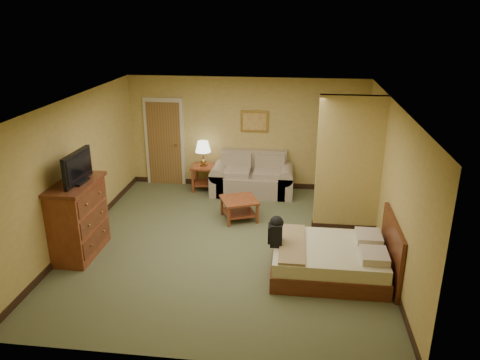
% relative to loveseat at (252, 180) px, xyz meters
% --- Properties ---
extents(floor, '(6.00, 6.00, 0.00)m').
position_rel_loveseat_xyz_m(floor, '(-0.20, -2.58, -0.31)').
color(floor, '#555C3B').
rests_on(floor, ground).
extents(ceiling, '(6.00, 6.00, 0.00)m').
position_rel_loveseat_xyz_m(ceiling, '(-0.20, -2.58, 2.29)').
color(ceiling, white).
rests_on(ceiling, back_wall).
extents(back_wall, '(5.50, 0.02, 2.60)m').
position_rel_loveseat_xyz_m(back_wall, '(-0.20, 0.42, 0.99)').
color(back_wall, tan).
rests_on(back_wall, floor).
extents(left_wall, '(0.02, 6.00, 2.60)m').
position_rel_loveseat_xyz_m(left_wall, '(-2.95, -2.58, 0.99)').
color(left_wall, tan).
rests_on(left_wall, floor).
extents(right_wall, '(0.02, 6.00, 2.60)m').
position_rel_loveseat_xyz_m(right_wall, '(2.55, -2.58, 0.99)').
color(right_wall, tan).
rests_on(right_wall, floor).
extents(partition, '(1.20, 0.15, 2.60)m').
position_rel_loveseat_xyz_m(partition, '(1.95, -1.65, 0.99)').
color(partition, tan).
rests_on(partition, floor).
extents(door, '(0.94, 0.16, 2.10)m').
position_rel_loveseat_xyz_m(door, '(-2.15, 0.39, 0.72)').
color(door, beige).
rests_on(door, floor).
extents(baseboard, '(5.50, 0.02, 0.12)m').
position_rel_loveseat_xyz_m(baseboard, '(-0.20, 0.41, -0.25)').
color(baseboard, black).
rests_on(baseboard, floor).
extents(loveseat, '(1.87, 0.87, 0.95)m').
position_rel_loveseat_xyz_m(loveseat, '(0.00, 0.00, 0.00)').
color(loveseat, tan).
rests_on(loveseat, floor).
extents(side_table, '(0.54, 0.54, 0.59)m').
position_rel_loveseat_xyz_m(side_table, '(-1.15, 0.07, 0.08)').
color(side_table, maroon).
rests_on(side_table, floor).
extents(table_lamp, '(0.35, 0.35, 0.59)m').
position_rel_loveseat_xyz_m(table_lamp, '(-1.15, 0.07, 0.73)').
color(table_lamp, '#A1743B').
rests_on(table_lamp, side_table).
extents(coffee_table, '(0.89, 0.89, 0.44)m').
position_rel_loveseat_xyz_m(coffee_table, '(-0.12, -1.46, 0.01)').
color(coffee_table, maroon).
rests_on(coffee_table, floor).
extents(wall_picture, '(0.64, 0.04, 0.50)m').
position_rel_loveseat_xyz_m(wall_picture, '(0.00, 0.40, 1.29)').
color(wall_picture, '#B78E3F').
rests_on(wall_picture, back_wall).
extents(dresser, '(0.65, 1.24, 1.32)m').
position_rel_loveseat_xyz_m(dresser, '(-2.67, -3.21, 0.36)').
color(dresser, maroon).
rests_on(dresser, floor).
extents(tv, '(0.23, 0.87, 0.53)m').
position_rel_loveseat_xyz_m(tv, '(-2.57, -3.21, 1.27)').
color(tv, black).
rests_on(tv, dresser).
extents(bed, '(1.88, 1.52, 0.98)m').
position_rel_loveseat_xyz_m(bed, '(1.63, -3.35, -0.04)').
color(bed, '#522313').
rests_on(bed, floor).
extents(backpack, '(0.23, 0.29, 0.49)m').
position_rel_loveseat_xyz_m(backpack, '(0.71, -3.37, 0.43)').
color(backpack, black).
rests_on(backpack, bed).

